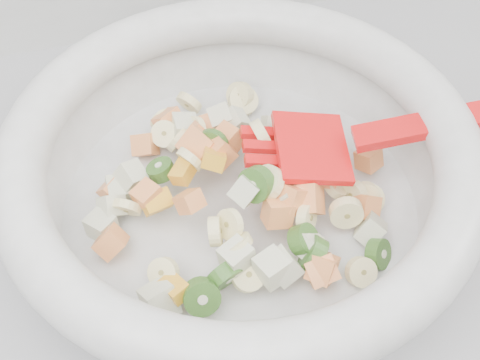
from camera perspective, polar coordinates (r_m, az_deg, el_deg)
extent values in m
cylinder|color=#B6B6B4|center=(0.56, 0.00, -2.57)|extent=(0.30, 0.30, 0.02)
torus|color=#B6B6B4|center=(0.50, 0.00, 2.37)|extent=(0.37, 0.37, 0.04)
cylinder|color=#FFF5AA|center=(0.52, 9.06, -2.78)|extent=(0.03, 0.02, 0.04)
cylinder|color=#FFF5AA|center=(0.51, 2.35, -0.25)|extent=(0.03, 0.03, 0.03)
cylinder|color=#FFF5AA|center=(0.62, -4.39, 6.61)|extent=(0.03, 0.03, 0.03)
cylinder|color=#FFF5AA|center=(0.62, 0.27, 6.77)|extent=(0.03, 0.03, 0.03)
cylinder|color=#FFF5AA|center=(0.55, 10.93, -1.65)|extent=(0.04, 0.03, 0.03)
cylinder|color=#FFF5AA|center=(0.49, -0.29, -5.55)|extent=(0.03, 0.03, 0.03)
cylinder|color=#FFF5AA|center=(0.54, 9.67, -1.19)|extent=(0.02, 0.03, 0.03)
cylinder|color=#FFF5AA|center=(0.54, 1.86, 3.81)|extent=(0.02, 0.03, 0.03)
cylinder|color=#FFF5AA|center=(0.51, 10.30, -7.73)|extent=(0.03, 0.03, 0.02)
cylinder|color=#FFF5AA|center=(0.51, 5.17, -1.78)|extent=(0.03, 0.03, 0.02)
cylinder|color=#FFF5AA|center=(0.51, 5.70, -3.25)|extent=(0.03, 0.02, 0.03)
cylinder|color=#FFF5AA|center=(0.49, -6.56, -7.85)|extent=(0.03, 0.03, 0.02)
cylinder|color=#FFF5AA|center=(0.58, 4.31, 4.34)|extent=(0.03, 0.03, 0.03)
cylinder|color=#FFF5AA|center=(0.53, -4.29, 1.76)|extent=(0.03, 0.03, 0.03)
cylinder|color=#FFF5AA|center=(0.54, 8.03, -0.45)|extent=(0.03, 0.03, 0.02)
cylinder|color=#FFF5AA|center=(0.49, 0.68, -8.17)|extent=(0.03, 0.03, 0.02)
cylinder|color=#FFF5AA|center=(0.60, -6.52, 5.04)|extent=(0.03, 0.02, 0.03)
cylinder|color=#FFF5AA|center=(0.57, -5.27, 3.47)|extent=(0.03, 0.03, 0.03)
cylinder|color=#FFF5AA|center=(0.58, -3.89, 4.16)|extent=(0.02, 0.04, 0.04)
cylinder|color=#FFF5AA|center=(0.49, -2.13, -4.41)|extent=(0.02, 0.03, 0.03)
cylinder|color=#FFF5AA|center=(0.53, -9.59, -2.31)|extent=(0.02, 0.03, 0.03)
cylinder|color=#FFF5AA|center=(0.62, -0.02, 7.23)|extent=(0.03, 0.03, 0.03)
cylinder|color=#FFF5AA|center=(0.58, -6.45, 3.94)|extent=(0.03, 0.03, 0.03)
cylinder|color=#FFF5AA|center=(0.49, -0.88, -3.80)|extent=(0.02, 0.03, 0.02)
cylinder|color=#FFF5AA|center=(0.55, 10.61, -1.35)|extent=(0.03, 0.02, 0.03)
cube|color=#E57848|center=(0.54, 7.12, 0.59)|extent=(0.03, 0.03, 0.03)
cube|color=#E57848|center=(0.54, 10.60, -2.27)|extent=(0.03, 0.03, 0.03)
cube|color=#E57848|center=(0.51, -4.33, -1.84)|extent=(0.03, 0.03, 0.03)
cube|color=#E57848|center=(0.56, -1.06, 3.48)|extent=(0.03, 0.03, 0.03)
cube|color=#E57848|center=(0.52, 5.57, -1.74)|extent=(0.04, 0.04, 0.04)
cube|color=#E57848|center=(0.52, -10.97, -5.23)|extent=(0.03, 0.03, 0.03)
cube|color=#E57848|center=(0.58, -8.10, 2.97)|extent=(0.03, 0.03, 0.03)
cube|color=#E57848|center=(0.59, -5.98, 4.81)|extent=(0.03, 0.03, 0.03)
cube|color=#E57848|center=(0.58, -2.42, 4.74)|extent=(0.02, 0.02, 0.02)
cube|color=#E57848|center=(0.57, 10.91, 1.78)|extent=(0.02, 0.03, 0.02)
cube|color=#E57848|center=(0.55, -10.82, -0.83)|extent=(0.03, 0.03, 0.02)
cube|color=#E57848|center=(0.50, 3.25, -2.77)|extent=(0.02, 0.02, 0.03)
cube|color=#E57848|center=(0.52, -7.93, -1.28)|extent=(0.03, 0.03, 0.02)
cube|color=#E57848|center=(0.54, -1.86, 2.35)|extent=(0.03, 0.02, 0.03)
cube|color=#E57848|center=(0.54, -3.59, 2.96)|extent=(0.04, 0.04, 0.03)
cube|color=#E57848|center=(0.49, 7.04, -7.46)|extent=(0.03, 0.03, 0.03)
cube|color=#E57848|center=(0.56, -3.62, 3.58)|extent=(0.03, 0.03, 0.03)
cube|color=#E57848|center=(0.51, 4.33, -1.56)|extent=(0.03, 0.03, 0.03)
cube|color=#E57848|center=(0.50, 6.97, -7.69)|extent=(0.03, 0.03, 0.03)
cylinder|color=#5CAF3A|center=(0.50, 6.26, -6.33)|extent=(0.03, 0.04, 0.04)
cylinder|color=#5CAF3A|center=(0.54, -2.46, 2.91)|extent=(0.03, 0.03, 0.03)
cylinder|color=#5CAF3A|center=(0.54, -6.76, 0.85)|extent=(0.03, 0.03, 0.02)
cylinder|color=#5CAF3A|center=(0.53, 4.95, 0.84)|extent=(0.04, 0.04, 0.02)
cylinder|color=#5CAF3A|center=(0.52, 11.70, -6.19)|extent=(0.03, 0.03, 0.03)
cylinder|color=#5CAF3A|center=(0.48, -1.28, -8.10)|extent=(0.03, 0.02, 0.04)
cylinder|color=#5CAF3A|center=(0.50, 1.42, -0.36)|extent=(0.03, 0.04, 0.04)
cylinder|color=#5CAF3A|center=(0.50, 5.44, -5.10)|extent=(0.03, 0.03, 0.03)
cylinder|color=#5CAF3A|center=(0.48, -3.32, -9.92)|extent=(0.04, 0.03, 0.04)
cube|color=beige|center=(0.51, 3.96, -1.40)|extent=(0.03, 0.02, 0.02)
cube|color=beige|center=(0.58, -1.60, 5.39)|extent=(0.02, 0.02, 0.03)
cube|color=beige|center=(0.50, 5.69, -5.39)|extent=(0.03, 0.03, 0.03)
cube|color=beige|center=(0.58, -0.38, 5.11)|extent=(0.03, 0.02, 0.03)
cube|color=beige|center=(0.54, -10.92, -2.22)|extent=(0.03, 0.03, 0.03)
cube|color=beige|center=(0.53, -11.72, -3.89)|extent=(0.03, 0.03, 0.02)
cube|color=beige|center=(0.54, -9.41, 0.22)|extent=(0.03, 0.03, 0.03)
cube|color=beige|center=(0.58, -4.79, 4.34)|extent=(0.03, 0.02, 0.03)
cube|color=beige|center=(0.58, 2.83, 4.48)|extent=(0.02, 0.03, 0.03)
cube|color=beige|center=(0.50, 0.45, -0.93)|extent=(0.03, 0.03, 0.03)
cube|color=beige|center=(0.55, -10.18, -0.75)|extent=(0.02, 0.02, 0.03)
cube|color=beige|center=(0.49, 3.67, -7.39)|extent=(0.03, 0.03, 0.03)
cube|color=beige|center=(0.53, 11.09, -4.22)|extent=(0.03, 0.03, 0.03)
cube|color=beige|center=(0.48, 2.76, -7.51)|extent=(0.03, 0.03, 0.02)
cube|color=beige|center=(0.49, -0.26, -6.66)|extent=(0.03, 0.03, 0.03)
cube|color=beige|center=(0.49, -6.88, -10.25)|extent=(0.03, 0.03, 0.03)
cube|color=#F5A12D|center=(0.52, -2.28, 1.77)|extent=(0.03, 0.03, 0.03)
cube|color=#F5A12D|center=(0.48, -5.58, -9.15)|extent=(0.02, 0.03, 0.02)
cube|color=#F5A12D|center=(0.53, -4.85, 0.74)|extent=(0.03, 0.03, 0.02)
cube|color=#F5A12D|center=(0.52, -7.12, -1.85)|extent=(0.03, 0.02, 0.02)
cube|color=red|center=(0.53, 6.15, 2.77)|extent=(0.07, 0.08, 0.02)
cube|color=red|center=(0.54, 1.57, 4.05)|extent=(0.03, 0.01, 0.01)
cube|color=red|center=(0.53, 1.77, 2.85)|extent=(0.03, 0.01, 0.01)
cube|color=red|center=(0.52, 1.98, 1.60)|extent=(0.03, 0.01, 0.01)
cube|color=red|center=(0.51, 2.20, 0.30)|extent=(0.03, 0.01, 0.01)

